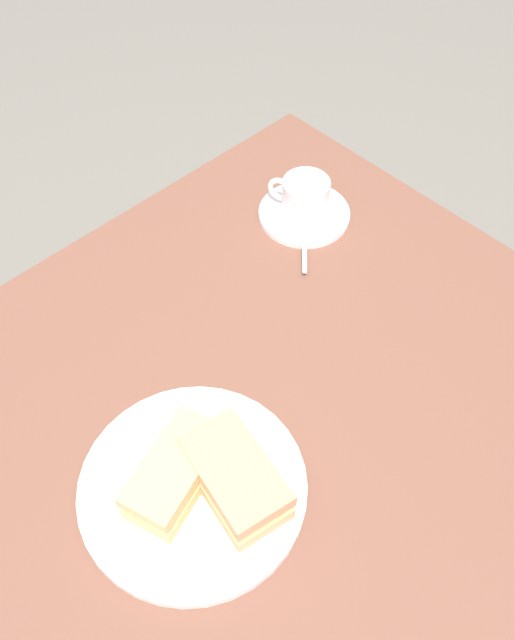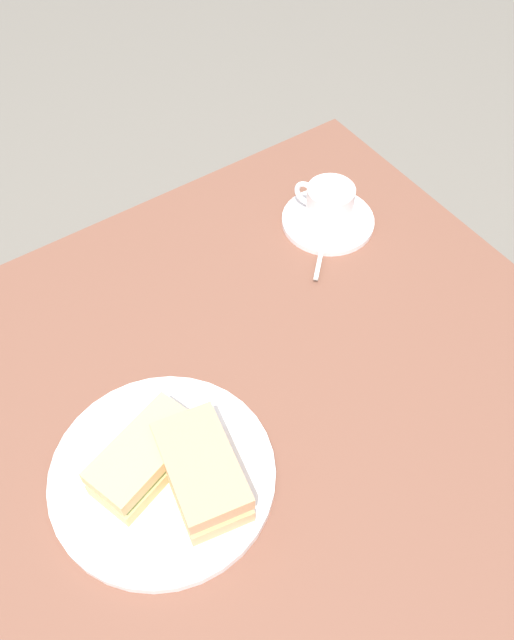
# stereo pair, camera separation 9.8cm
# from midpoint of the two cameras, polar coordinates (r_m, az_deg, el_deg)

# --- Properties ---
(ground_plane) EXTENTS (6.00, 6.00, 0.00)m
(ground_plane) POSITION_cam_midpoint_polar(r_m,az_deg,el_deg) (1.57, -0.61, -21.99)
(ground_plane) COLOR #6C665C
(dining_table) EXTENTS (1.14, 0.90, 0.70)m
(dining_table) POSITION_cam_midpoint_polar(r_m,az_deg,el_deg) (0.98, -0.93, -12.26)
(dining_table) COLOR brown
(dining_table) RESTS_ON ground_plane
(sandwich_plate) EXTENTS (0.29, 0.29, 0.01)m
(sandwich_plate) POSITION_cam_midpoint_polar(r_m,az_deg,el_deg) (0.88, -4.79, -13.19)
(sandwich_plate) COLOR white
(sandwich_plate) RESTS_ON dining_table
(sandwich_front) EXTENTS (0.16, 0.11, 0.06)m
(sandwich_front) POSITION_cam_midpoint_polar(r_m,az_deg,el_deg) (0.85, -6.31, -11.53)
(sandwich_front) COLOR tan
(sandwich_front) RESTS_ON sandwich_plate
(sandwich_back) EXTENTS (0.11, 0.15, 0.06)m
(sandwich_back) POSITION_cam_midpoint_polar(r_m,az_deg,el_deg) (0.84, -1.29, -13.00)
(sandwich_back) COLOR tan
(sandwich_back) RESTS_ON sandwich_plate
(coffee_saucer) EXTENTS (0.16, 0.16, 0.01)m
(coffee_saucer) POSITION_cam_midpoint_polar(r_m,az_deg,el_deg) (1.16, 8.46, 8.18)
(coffee_saucer) COLOR white
(coffee_saucer) RESTS_ON dining_table
(coffee_cup) EXTENTS (0.08, 0.11, 0.07)m
(coffee_cup) POSITION_cam_midpoint_polar(r_m,az_deg,el_deg) (1.14, 8.61, 9.65)
(coffee_cup) COLOR white
(coffee_cup) RESTS_ON coffee_saucer
(spoon) EXTENTS (0.08, 0.08, 0.01)m
(spoon) POSITION_cam_midpoint_polar(r_m,az_deg,el_deg) (1.10, 8.06, 5.83)
(spoon) COLOR silver
(spoon) RESTS_ON coffee_saucer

